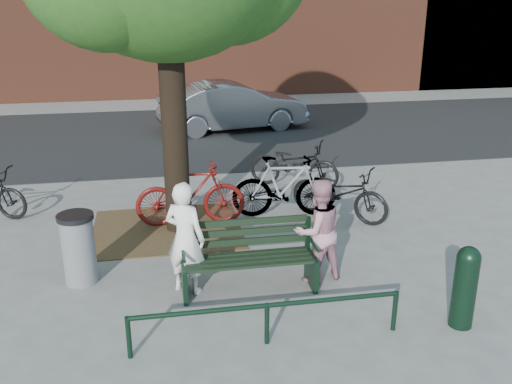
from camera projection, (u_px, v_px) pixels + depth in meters
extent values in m
plane|color=gray|center=(249.00, 290.00, 7.51)|extent=(90.00, 90.00, 0.00)
cube|color=brown|center=(167.00, 229.00, 9.37)|extent=(2.40, 2.00, 0.02)
cube|color=black|center=(197.00, 135.00, 15.37)|extent=(40.00, 7.00, 0.01)
cube|color=black|center=(184.00, 281.00, 7.29)|extent=(0.06, 0.52, 0.45)
cube|color=black|center=(182.00, 241.00, 7.35)|extent=(0.06, 0.06, 0.44)
cylinder|color=black|center=(183.00, 255.00, 7.06)|extent=(0.04, 0.36, 0.04)
cube|color=black|center=(311.00, 270.00, 7.57)|extent=(0.06, 0.52, 0.45)
cube|color=black|center=(308.00, 232.00, 7.63)|extent=(0.06, 0.06, 0.44)
cylinder|color=black|center=(314.00, 245.00, 7.34)|extent=(0.04, 0.36, 0.04)
cube|color=black|center=(249.00, 259.00, 7.35)|extent=(1.64, 0.46, 0.04)
cube|color=black|center=(246.00, 232.00, 7.47)|extent=(1.64, 0.03, 0.47)
cylinder|color=black|center=(129.00, 338.00, 6.06)|extent=(0.06, 0.06, 0.50)
cylinder|color=black|center=(267.00, 324.00, 6.31)|extent=(0.06, 0.06, 0.50)
cylinder|color=black|center=(395.00, 311.00, 6.56)|extent=(0.06, 0.06, 0.50)
cylinder|color=black|center=(267.00, 306.00, 6.23)|extent=(3.00, 0.06, 0.06)
cylinder|color=black|center=(174.00, 116.00, 8.77)|extent=(0.40, 0.40, 3.80)
imported|color=white|center=(185.00, 238.00, 7.26)|extent=(0.66, 0.60, 1.50)
imported|color=#BD828F|center=(317.00, 231.00, 7.56)|extent=(0.81, 0.71, 1.43)
cylinder|color=black|center=(464.00, 292.00, 6.59)|extent=(0.27, 0.27, 0.88)
sphere|color=black|center=(469.00, 258.00, 6.44)|extent=(0.27, 0.27, 0.27)
cylinder|color=gray|center=(79.00, 251.00, 7.58)|extent=(0.44, 0.44, 0.91)
cylinder|color=black|center=(75.00, 217.00, 7.41)|extent=(0.48, 0.48, 0.07)
imported|color=#530E0B|center=(190.00, 194.00, 9.40)|extent=(1.82, 0.56, 1.09)
imported|color=black|center=(294.00, 164.00, 11.22)|extent=(1.89, 1.44, 0.95)
imported|color=gray|center=(284.00, 187.00, 9.77)|extent=(1.85, 0.72, 1.08)
imported|color=black|center=(339.00, 193.00, 9.71)|extent=(1.72, 1.65, 0.93)
imported|color=slate|center=(233.00, 106.00, 15.72)|extent=(4.23, 2.08, 1.33)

